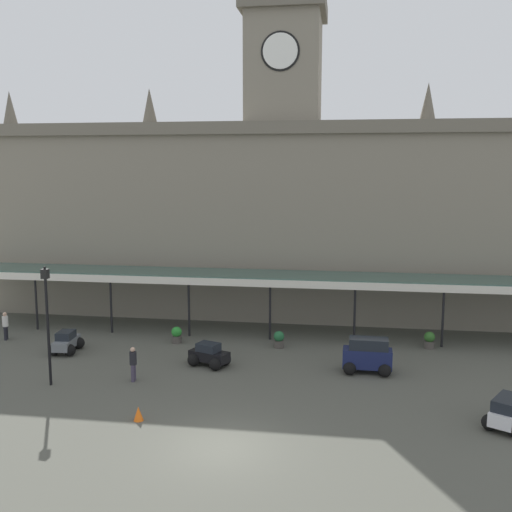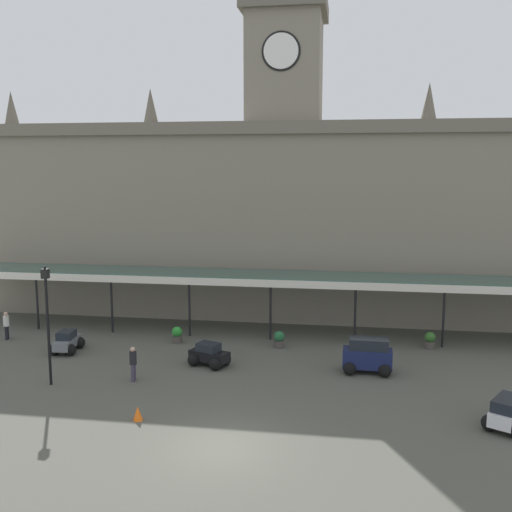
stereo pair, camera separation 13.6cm
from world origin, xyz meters
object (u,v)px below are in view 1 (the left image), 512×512
Objects in this scene: pedestrian_beside_cars at (133,363)px; planter_near_kerb at (429,340)px; planter_forecourt_centre at (177,335)px; pedestrian_crossing_forecourt at (5,325)px; victorian_lamppost at (47,313)px; traffic_cone at (138,414)px; car_white_estate at (508,413)px; car_navy_van at (368,357)px; car_black_sedan at (209,356)px; car_grey_sedan at (66,343)px; planter_by_canopy at (279,339)px.

planter_near_kerb is (14.69, 7.41, -0.42)m from pedestrian_beside_cars.
planter_forecourt_centre is (0.30, 6.30, -0.42)m from pedestrian_beside_cars.
pedestrian_beside_cars is 11.24m from pedestrian_crossing_forecourt.
pedestrian_crossing_forecourt is 0.30× the size of victorian_lamppost.
planter_near_kerb reaches higher than traffic_cone.
car_white_estate is 1.46× the size of pedestrian_beside_cars.
car_navy_van is at bearing 14.87° from victorian_lamppost.
planter_forecourt_centre is (-1.46, 10.54, 0.20)m from traffic_cone.
victorian_lamppost is at bearing -118.27° from planter_forecourt_centre.
car_black_sedan is at bearing 41.24° from pedestrian_beside_cars.
pedestrian_beside_cars and pedestrian_crossing_forecourt have the same top height.
car_black_sedan is 8.27m from victorian_lamppost.
pedestrian_crossing_forecourt is (-4.63, 1.65, 0.41)m from car_grey_sedan.
pedestrian_beside_cars is at bearing 16.34° from victorian_lamppost.
planter_near_kerb is at bearing 99.29° from car_white_estate.
car_black_sedan is at bearing -11.77° from pedestrian_crossing_forecourt.
car_black_sedan is at bearing -52.45° from planter_forecourt_centre.
planter_forecourt_centre is (-16.03, 8.95, -0.07)m from car_white_estate.
planter_by_canopy is at bearing 44.97° from pedestrian_beside_cars.
victorian_lamppost is at bearing -165.13° from car_navy_van.
planter_by_canopy is at bearing 138.40° from car_white_estate.
car_grey_sedan is at bearing -167.57° from planter_by_canopy.
planter_near_kerb is at bearing 7.66° from planter_by_canopy.
pedestrian_crossing_forecourt is at bearing 133.78° from victorian_lamppost.
pedestrian_crossing_forecourt reaches higher than planter_near_kerb.
car_navy_van is at bearing -128.24° from planter_near_kerb.
traffic_cone is (5.43, -3.17, -3.17)m from victorian_lamppost.
traffic_cone is at bearing -30.24° from victorian_lamppost.
planter_by_canopy is (9.95, 7.35, -2.97)m from victorian_lamppost.
car_white_estate is 0.43× the size of victorian_lamppost.
victorian_lamppost is 5.89× the size of planter_forecourt_centre.
pedestrian_beside_cars is 6.32m from planter_forecourt_centre.
pedestrian_beside_cars is 4.63m from traffic_cone.
planter_forecourt_centre is at bearing 162.22° from car_navy_van.
car_white_estate reaches higher than planter_near_kerb.
planter_by_canopy is at bearing 3.14° from pedestrian_crossing_forecourt.
pedestrian_crossing_forecourt reaches higher than traffic_cone.
car_navy_van reaches higher than traffic_cone.
pedestrian_crossing_forecourt reaches higher than planter_by_canopy.
victorian_lamppost is (6.20, -6.47, 2.55)m from pedestrian_crossing_forecourt.
planter_by_canopy is at bearing 12.43° from car_grey_sedan.
car_navy_van reaches higher than planter_near_kerb.
traffic_cone is at bearing -113.26° from planter_by_canopy.
victorian_lamppost reaches higher than car_navy_van.
planter_forecourt_centre is at bearing 127.55° from car_black_sedan.
car_grey_sedan is 2.20× the size of planter_near_kerb.
traffic_cone is 11.45m from planter_by_canopy.
planter_forecourt_centre is (5.54, 2.56, -0.01)m from car_grey_sedan.
car_black_sedan is 1.06× the size of car_grey_sedan.
car_black_sedan is 1.34× the size of pedestrian_beside_cars.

